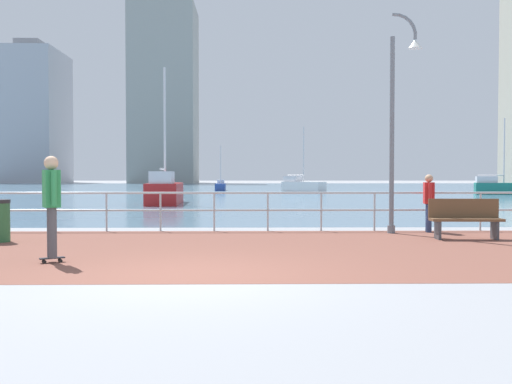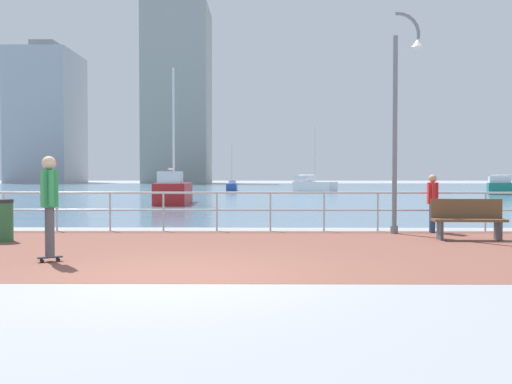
# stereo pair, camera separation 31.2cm
# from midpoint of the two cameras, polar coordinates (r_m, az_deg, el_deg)

# --- Properties ---
(ground) EXTENTS (220.00, 220.00, 0.00)m
(ground) POSITION_cam_midpoint_polar(r_m,az_deg,el_deg) (48.16, -2.16, -0.04)
(ground) COLOR gray
(brick_paving) EXTENTS (28.00, 7.18, 0.01)m
(brick_paving) POSITION_cam_midpoint_polar(r_m,az_deg,el_deg) (11.20, -6.11, -5.77)
(brick_paving) COLOR brown
(brick_paving) RESTS_ON ground
(harbor_water) EXTENTS (180.00, 88.00, 0.00)m
(harbor_water) POSITION_cam_midpoint_polar(r_m,az_deg,el_deg) (59.68, -1.93, 0.29)
(harbor_water) COLOR slate
(harbor_water) RESTS_ON ground
(waterfront_railing) EXTENTS (25.25, 0.06, 1.03)m
(waterfront_railing) POSITION_cam_midpoint_polar(r_m,az_deg,el_deg) (14.71, -4.87, -1.21)
(waterfront_railing) COLOR #B2BCC1
(waterfront_railing) RESTS_ON ground
(lamppost) EXTENTS (0.81, 0.40, 5.51)m
(lamppost) POSITION_cam_midpoint_polar(r_m,az_deg,el_deg) (14.57, 13.65, 7.92)
(lamppost) COLOR slate
(lamppost) RESTS_ON ground
(skateboarder) EXTENTS (0.40, 0.52, 1.78)m
(skateboarder) POSITION_cam_midpoint_polar(r_m,az_deg,el_deg) (9.97, -20.86, -0.62)
(skateboarder) COLOR black
(skateboarder) RESTS_ON ground
(bystander) EXTENTS (0.29, 0.56, 1.48)m
(bystander) POSITION_cam_midpoint_polar(r_m,az_deg,el_deg) (15.01, 16.54, -0.66)
(bystander) COLOR navy
(bystander) RESTS_ON ground
(park_bench) EXTENTS (1.62, 0.52, 0.92)m
(park_bench) POSITION_cam_midpoint_polar(r_m,az_deg,el_deg) (13.64, 19.84, -2.52)
(park_bench) COLOR brown
(park_bench) RESTS_ON ground
(sailboat_white) EXTENTS (3.89, 3.80, 5.83)m
(sailboat_white) POSITION_cam_midpoint_polar(r_m,az_deg,el_deg) (50.87, 4.53, 0.67)
(sailboat_white) COLOR white
(sailboat_white) RESTS_ON ground
(sailboat_red) EXTENTS (0.97, 3.10, 4.34)m
(sailboat_red) POSITION_cam_midpoint_polar(r_m,az_deg,el_deg) (54.50, -3.78, 0.59)
(sailboat_red) COLOR #284799
(sailboat_red) RESTS_ON ground
(sailboat_ivory) EXTENTS (1.76, 5.02, 6.96)m
(sailboat_ivory) POSITION_cam_midpoint_polar(r_m,az_deg,el_deg) (28.98, -9.54, 0.10)
(sailboat_ivory) COLOR #B21E1E
(sailboat_ivory) RESTS_ON ground
(sailboat_blue) EXTENTS (4.34, 2.28, 5.83)m
(sailboat_blue) POSITION_cam_midpoint_polar(r_m,az_deg,el_deg) (46.77, 23.46, 0.45)
(sailboat_blue) COLOR #197266
(sailboat_blue) RESTS_ON ground
(tower_slate) EXTENTS (11.94, 12.74, 35.23)m
(tower_slate) POSITION_cam_midpoint_polar(r_m,az_deg,el_deg) (109.51, -9.34, 9.71)
(tower_slate) COLOR #939993
(tower_slate) RESTS_ON ground
(tower_brick) EXTENTS (11.74, 14.51, 27.66)m
(tower_brick) POSITION_cam_midpoint_polar(r_m,az_deg,el_deg) (119.71, -21.84, 7.10)
(tower_brick) COLOR #A3A8B2
(tower_brick) RESTS_ON ground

